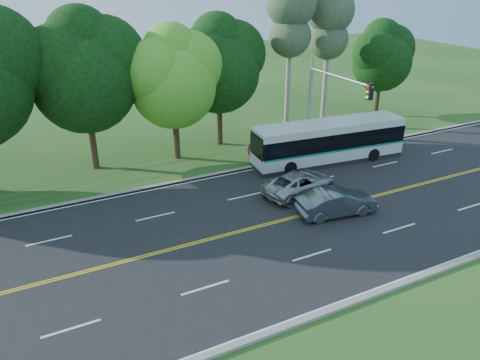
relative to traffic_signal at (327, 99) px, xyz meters
name	(u,v)px	position (x,y,z in m)	size (l,w,h in m)	color
ground	(282,220)	(-6.49, -5.40, -4.67)	(120.00, 120.00, 0.00)	#244918
road	(282,220)	(-6.49, -5.40, -4.66)	(60.00, 14.00, 0.02)	black
curb_north	(226,172)	(-6.49, 1.75, -4.60)	(60.00, 0.30, 0.15)	gray
curb_south	(373,295)	(-6.49, -12.55, -4.60)	(60.00, 0.30, 0.15)	gray
grass_verge	(215,163)	(-6.49, 3.60, -4.62)	(60.00, 4.00, 0.10)	#244918
lane_markings	(281,221)	(-6.59, -5.40, -4.65)	(57.60, 13.82, 0.00)	gold
tree_row	(120,65)	(-11.65, 6.73, 2.06)	(44.70, 9.10, 13.84)	black
bougainvillea_hedge	(308,142)	(0.69, 2.75, -3.95)	(9.50, 2.25, 1.50)	maroon
traffic_signal	(327,99)	(0.00, 0.00, 0.00)	(0.42, 6.10, 7.00)	#92959A
transit_bus	(328,142)	(0.73, 0.40, -3.24)	(11.03, 3.39, 2.84)	silver
sedan	(337,202)	(-3.50, -6.14, -3.92)	(1.55, 4.43, 1.46)	slate
suv	(299,183)	(-3.88, -3.03, -3.98)	(2.23, 4.84, 1.35)	#AAACAE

